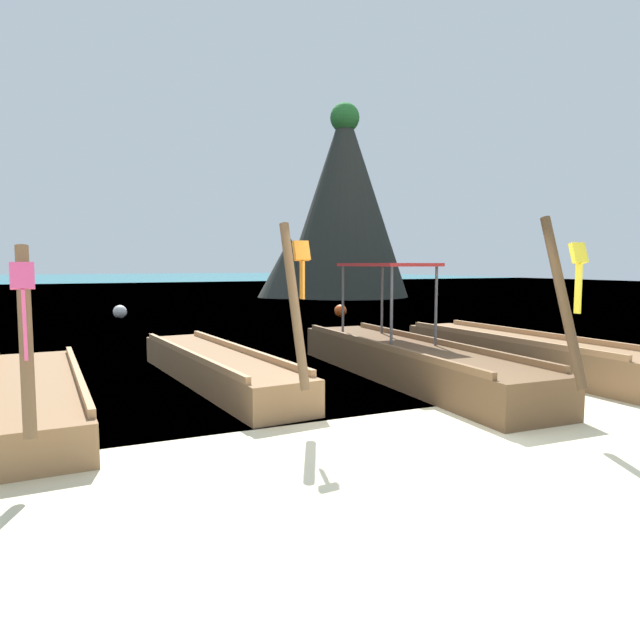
% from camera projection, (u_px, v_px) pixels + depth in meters
% --- Properties ---
extents(ground, '(120.00, 120.00, 0.00)m').
position_uv_depth(ground, '(428.00, 436.00, 6.82)').
color(ground, beige).
extents(sea_water, '(120.00, 120.00, 0.00)m').
position_uv_depth(sea_water, '(99.00, 283.00, 62.03)').
color(sea_water, '#147A89').
rests_on(sea_water, ground).
extents(longtail_boat_pink_ribbon, '(1.36, 5.70, 2.25)m').
position_uv_depth(longtail_boat_pink_ribbon, '(34.00, 396.00, 7.77)').
color(longtail_boat_pink_ribbon, olive).
rests_on(longtail_boat_pink_ribbon, ground).
extents(longtail_boat_orange_ribbon, '(1.54, 6.23, 2.59)m').
position_uv_depth(longtail_boat_orange_ribbon, '(216.00, 367.00, 9.76)').
color(longtail_boat_orange_ribbon, olive).
rests_on(longtail_boat_orange_ribbon, ground).
extents(longtail_boat_yellow_ribbon, '(1.53, 7.19, 2.65)m').
position_uv_depth(longtail_boat_yellow_ribbon, '(408.00, 359.00, 10.10)').
color(longtail_boat_yellow_ribbon, brown).
rests_on(longtail_boat_yellow_ribbon, ground).
extents(longtail_boat_blue_ribbon, '(1.30, 6.24, 2.51)m').
position_uv_depth(longtail_boat_blue_ribbon, '(522.00, 353.00, 11.05)').
color(longtail_boat_blue_ribbon, olive).
rests_on(longtail_boat_blue_ribbon, ground).
extents(karst_rock, '(9.44, 8.06, 12.05)m').
position_uv_depth(karst_rock, '(341.00, 205.00, 35.41)').
color(karst_rock, '#2D302B').
rests_on(karst_rock, ground).
extents(mooring_buoy_near, '(0.48, 0.48, 0.48)m').
position_uv_depth(mooring_buoy_near, '(340.00, 311.00, 22.04)').
color(mooring_buoy_near, '#EA5119').
rests_on(mooring_buoy_near, sea_water).
extents(mooring_buoy_far, '(0.51, 0.51, 0.51)m').
position_uv_depth(mooring_buoy_far, '(120.00, 312.00, 21.40)').
color(mooring_buoy_far, white).
rests_on(mooring_buoy_far, sea_water).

